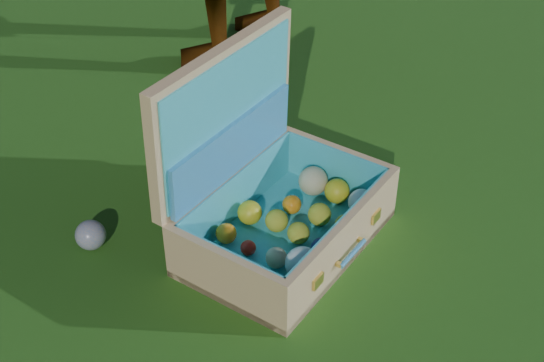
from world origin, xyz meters
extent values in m
plane|color=#215114|center=(0.00, 0.00, 0.00)|extent=(60.00, 60.00, 0.00)
sphere|color=#3F66A5|center=(-0.50, 0.09, 0.04)|extent=(0.08, 0.08, 0.08)
cube|color=tan|center=(-0.06, -0.17, 0.01)|extent=(0.63, 0.54, 0.02)
cube|color=tan|center=(0.00, -0.32, 0.08)|extent=(0.50, 0.23, 0.16)
cube|color=tan|center=(-0.13, -0.02, 0.08)|extent=(0.50, 0.23, 0.16)
cube|color=tan|center=(-0.30, -0.27, 0.08)|extent=(0.15, 0.30, 0.16)
cube|color=tan|center=(0.17, -0.07, 0.08)|extent=(0.15, 0.30, 0.16)
cube|color=teal|center=(-0.06, -0.17, 0.02)|extent=(0.58, 0.49, 0.01)
cube|color=teal|center=(0.00, -0.31, 0.09)|extent=(0.46, 0.21, 0.14)
cube|color=teal|center=(-0.13, -0.03, 0.09)|extent=(0.46, 0.21, 0.14)
cube|color=teal|center=(-0.29, -0.27, 0.09)|extent=(0.13, 0.29, 0.14)
cube|color=teal|center=(0.16, -0.07, 0.09)|extent=(0.13, 0.29, 0.14)
cube|color=tan|center=(-0.14, 0.00, 0.34)|extent=(0.51, 0.25, 0.36)
cube|color=teal|center=(-0.13, -0.01, 0.34)|extent=(0.46, 0.21, 0.32)
cube|color=teal|center=(-0.13, -0.02, 0.24)|extent=(0.44, 0.21, 0.15)
cube|color=#F2C659|center=(-0.12, -0.39, 0.08)|extent=(0.04, 0.02, 0.03)
cube|color=#F2C659|center=(0.14, -0.28, 0.08)|extent=(0.04, 0.02, 0.03)
cylinder|color=teal|center=(0.01, -0.35, 0.07)|extent=(0.11, 0.06, 0.01)
cube|color=#F2C659|center=(-0.04, -0.36, 0.07)|extent=(0.02, 0.02, 0.01)
cube|color=#F2C659|center=(0.06, -0.32, 0.07)|extent=(0.02, 0.02, 0.01)
sphere|color=#101E51|center=(-0.20, -0.36, 0.06)|extent=(0.07, 0.07, 0.07)
sphere|color=silver|center=(-0.11, -0.31, 0.07)|extent=(0.08, 0.08, 0.08)
sphere|color=#101E51|center=(-0.03, -0.27, 0.05)|extent=(0.05, 0.05, 0.05)
sphere|color=gold|center=(0.07, -0.24, 0.05)|extent=(0.05, 0.05, 0.05)
sphere|color=silver|center=(0.16, -0.19, 0.06)|extent=(0.07, 0.07, 0.07)
sphere|color=gold|center=(-0.23, -0.29, 0.06)|extent=(0.06, 0.06, 0.06)
sphere|color=beige|center=(-0.15, -0.25, 0.05)|extent=(0.05, 0.05, 0.05)
sphere|color=gold|center=(-0.05, -0.20, 0.05)|extent=(0.06, 0.06, 0.06)
sphere|color=gold|center=(0.04, -0.17, 0.06)|extent=(0.06, 0.06, 0.06)
sphere|color=gold|center=(0.13, -0.12, 0.06)|extent=(0.07, 0.07, 0.07)
sphere|color=orange|center=(-0.26, -0.22, 0.05)|extent=(0.05, 0.05, 0.05)
sphere|color=#AA170D|center=(-0.18, -0.17, 0.04)|extent=(0.04, 0.04, 0.04)
sphere|color=gold|center=(-0.07, -0.13, 0.06)|extent=(0.06, 0.06, 0.06)
sphere|color=orange|center=(0.00, -0.09, 0.05)|extent=(0.05, 0.05, 0.05)
sphere|color=beige|center=(0.10, -0.05, 0.07)|extent=(0.08, 0.08, 0.08)
sphere|color=silver|center=(-0.29, -0.16, 0.05)|extent=(0.05, 0.05, 0.05)
sphere|color=orange|center=(-0.21, -0.11, 0.05)|extent=(0.05, 0.05, 0.05)
sphere|color=gold|center=(-0.12, -0.07, 0.06)|extent=(0.07, 0.07, 0.07)
camera|label=1|loc=(-0.88, -1.41, 1.33)|focal=50.00mm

